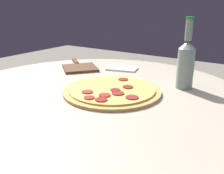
% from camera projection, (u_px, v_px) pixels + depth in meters
% --- Properties ---
extents(table, '(1.08, 1.08, 0.73)m').
position_uv_depth(table, '(96.00, 128.00, 0.94)').
color(table, '#B2A893').
rests_on(table, ground_plane).
extents(pizza, '(0.35, 0.35, 0.02)m').
position_uv_depth(pizza, '(112.00, 90.00, 0.88)').
color(pizza, tan).
rests_on(pizza, table).
extents(beer_bottle, '(0.06, 0.06, 0.26)m').
position_uv_depth(beer_bottle, '(186.00, 62.00, 0.90)').
color(beer_bottle, gray).
rests_on(beer_bottle, table).
extents(pizza_paddle, '(0.27, 0.24, 0.02)m').
position_uv_depth(pizza_paddle, '(79.00, 67.00, 1.21)').
color(pizza_paddle, brown).
rests_on(pizza_paddle, table).
extents(napkin, '(0.16, 0.12, 0.01)m').
position_uv_depth(napkin, '(122.00, 69.00, 1.19)').
color(napkin, white).
rests_on(napkin, table).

